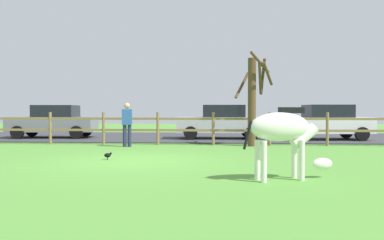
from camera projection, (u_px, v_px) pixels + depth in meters
ground_plane at (133, 161)px, 10.50m from camera, size 60.00×60.00×0.00m
parking_asphalt at (173, 137)px, 19.77m from camera, size 28.00×7.40×0.05m
paddock_fence at (158, 126)px, 15.47m from camera, size 21.89×0.11×1.29m
bare_tree at (253, 97)px, 14.86m from camera, size 1.52×1.50×3.52m
zebra at (284, 132)px, 7.61m from camera, size 1.86×0.92×1.41m
crow_on_grass at (108, 155)px, 10.79m from camera, size 0.21×0.10×0.20m
parked_car_grey at (54, 121)px, 18.90m from camera, size 4.13×2.15×1.56m
parked_car_silver at (221, 122)px, 18.31m from camera, size 4.06×2.00×1.56m
parked_car_white at (325, 122)px, 17.62m from camera, size 4.13×2.14×1.56m
visitor_near_fence at (127, 122)px, 14.65m from camera, size 0.38×0.26×1.64m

